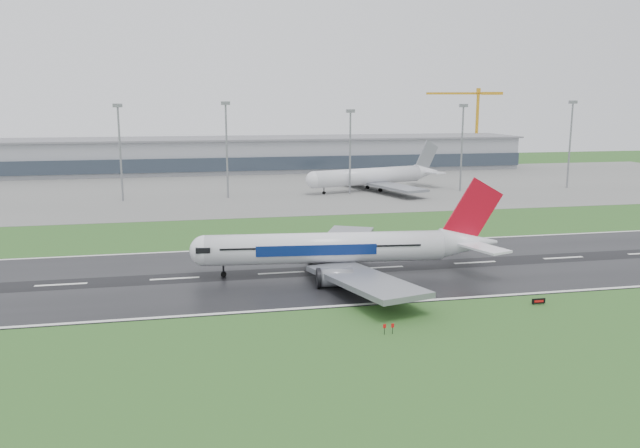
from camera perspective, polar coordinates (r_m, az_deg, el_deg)
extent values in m
plane|color=#26521E|center=(126.97, 5.50, -3.94)|extent=(520.00, 520.00, 0.00)
cube|color=black|center=(126.96, 5.50, -3.92)|extent=(400.00, 45.00, 0.10)
cube|color=slate|center=(247.10, -2.98, 3.38)|extent=(400.00, 130.00, 0.08)
cube|color=gray|center=(305.45, -4.69, 6.21)|extent=(240.00, 36.00, 15.00)
cylinder|color=gray|center=(219.08, -17.46, 5.94)|extent=(0.64, 0.64, 30.60)
cylinder|color=gray|center=(218.24, -8.35, 6.40)|extent=(0.64, 0.64, 31.30)
cylinder|color=gray|center=(224.87, 2.71, 6.28)|extent=(0.64, 0.64, 28.60)
cylinder|color=gray|center=(238.56, 12.59, 6.52)|extent=(0.64, 0.64, 30.40)
cylinder|color=gray|center=(259.32, 21.49, 6.50)|extent=(0.64, 0.64, 31.62)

